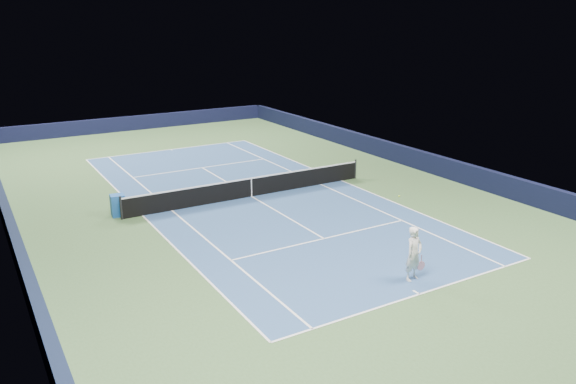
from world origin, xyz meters
TOP-DOWN VIEW (x-y plane):
  - ground at (0.00, 0.00)m, footprint 40.00×40.00m
  - wall_far at (0.00, 19.82)m, footprint 22.00×0.35m
  - wall_right at (10.82, 0.00)m, footprint 0.35×40.00m
  - wall_left at (-10.82, 0.00)m, footprint 0.35×40.00m
  - court_surface at (0.00, 0.00)m, footprint 10.97×23.77m
  - baseline_far at (0.00, 11.88)m, footprint 10.97×0.08m
  - baseline_near at (0.00, -11.88)m, footprint 10.97×0.08m
  - sideline_doubles_right at (5.49, 0.00)m, footprint 0.08×23.77m
  - sideline_doubles_left at (-5.49, 0.00)m, footprint 0.08×23.77m
  - sideline_singles_right at (4.12, 0.00)m, footprint 0.08×23.77m
  - sideline_singles_left at (-4.12, 0.00)m, footprint 0.08×23.77m
  - service_line_far at (0.00, 6.40)m, footprint 8.23×0.08m
  - service_line_near at (0.00, -6.40)m, footprint 8.23×0.08m
  - center_service_line at (0.00, 0.00)m, footprint 0.08×12.80m
  - center_mark_far at (0.00, 11.73)m, footprint 0.08×0.30m
  - center_mark_near at (0.00, -11.73)m, footprint 0.08×0.30m
  - tennis_net at (0.00, 0.00)m, footprint 12.90×0.10m
  - sponsor_cube at (-6.40, 0.55)m, footprint 0.64×0.59m
  - tennis_player at (0.53, -10.95)m, footprint 0.87×1.32m

SIDE VIEW (x-z plane):
  - ground at x=0.00m, z-range 0.00..0.00m
  - court_surface at x=0.00m, z-range 0.00..0.01m
  - baseline_far at x=0.00m, z-range 0.01..0.01m
  - baseline_near at x=0.00m, z-range 0.01..0.01m
  - sideline_doubles_right at x=5.49m, z-range 0.01..0.01m
  - sideline_doubles_left at x=-5.49m, z-range 0.01..0.01m
  - sideline_singles_right at x=4.12m, z-range 0.01..0.01m
  - sideline_singles_left at x=-4.12m, z-range 0.01..0.01m
  - service_line_far at x=0.00m, z-range 0.01..0.01m
  - service_line_near at x=0.00m, z-range 0.01..0.01m
  - center_service_line at x=0.00m, z-range 0.01..0.01m
  - center_mark_far at x=0.00m, z-range 0.01..0.01m
  - center_mark_near at x=0.00m, z-range 0.01..0.01m
  - sponsor_cube at x=-6.40m, z-range 0.00..0.98m
  - tennis_net at x=0.00m, z-range -0.03..1.04m
  - wall_far at x=0.00m, z-range 0.00..1.10m
  - wall_right at x=10.82m, z-range 0.00..1.10m
  - wall_left at x=-10.82m, z-range 0.00..1.10m
  - tennis_player at x=0.53m, z-range -0.41..2.31m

